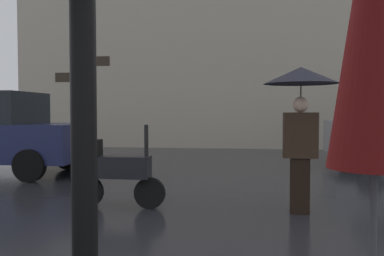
{
  "coord_description": "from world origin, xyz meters",
  "views": [
    {
      "loc": [
        1.02,
        -2.56,
        1.43
      ],
      "look_at": [
        0.08,
        4.77,
        1.13
      ],
      "focal_mm": 38.59,
      "sensor_mm": 36.0,
      "label": 1
    }
  ],
  "objects_px": {
    "folded_patio_umbrella_far": "(377,20)",
    "street_signpost": "(82,102)",
    "parked_scooter": "(115,170)",
    "pedestrian_with_umbrella": "(301,97)"
  },
  "relations": [
    {
      "from": "parked_scooter",
      "to": "street_signpost",
      "type": "bearing_deg",
      "value": 120.99
    },
    {
      "from": "parked_scooter",
      "to": "street_signpost",
      "type": "relative_size",
      "value": 0.53
    },
    {
      "from": "folded_patio_umbrella_far",
      "to": "street_signpost",
      "type": "bearing_deg",
      "value": 123.3
    },
    {
      "from": "pedestrian_with_umbrella",
      "to": "street_signpost",
      "type": "relative_size",
      "value": 0.78
    },
    {
      "from": "parked_scooter",
      "to": "folded_patio_umbrella_far",
      "type": "bearing_deg",
      "value": -61.69
    },
    {
      "from": "folded_patio_umbrella_far",
      "to": "parked_scooter",
      "type": "relative_size",
      "value": 1.92
    },
    {
      "from": "folded_patio_umbrella_far",
      "to": "street_signpost",
      "type": "relative_size",
      "value": 1.02
    },
    {
      "from": "folded_patio_umbrella_far",
      "to": "parked_scooter",
      "type": "distance_m",
      "value": 4.81
    },
    {
      "from": "parked_scooter",
      "to": "street_signpost",
      "type": "xyz_separation_m",
      "value": [
        -1.21,
        1.72,
        1.05
      ]
    },
    {
      "from": "folded_patio_umbrella_far",
      "to": "pedestrian_with_umbrella",
      "type": "distance_m",
      "value": 3.91
    }
  ]
}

